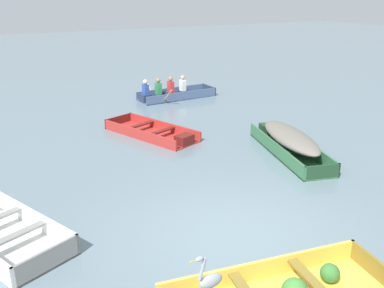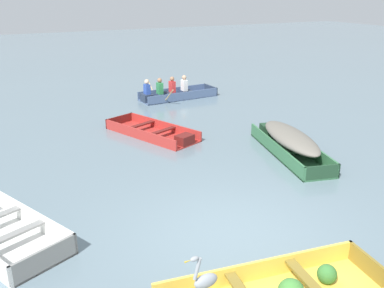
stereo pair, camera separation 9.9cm
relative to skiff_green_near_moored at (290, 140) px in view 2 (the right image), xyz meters
name	(u,v)px [view 2 (the right image)]	position (x,y,z in m)	size (l,w,h in m)	color
ground_plane	(234,237)	(-3.47, -2.81, -0.38)	(80.00, 80.00, 0.00)	slate
skiff_green_near_moored	(290,140)	(0.00, 0.00, 0.00)	(1.71, 3.55, 0.66)	#387047
skiff_red_far_moored	(155,133)	(-2.65, 2.99, -0.28)	(2.14, 3.24, 0.30)	#AD2D28
rowboat_slate_blue_with_crew	(173,93)	(-0.28, 6.93, -0.15)	(3.19, 2.23, 0.90)	#475B7F
heron_on_dinghy	(205,280)	(-5.06, -4.63, 0.50)	(0.45, 0.16, 0.84)	olive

